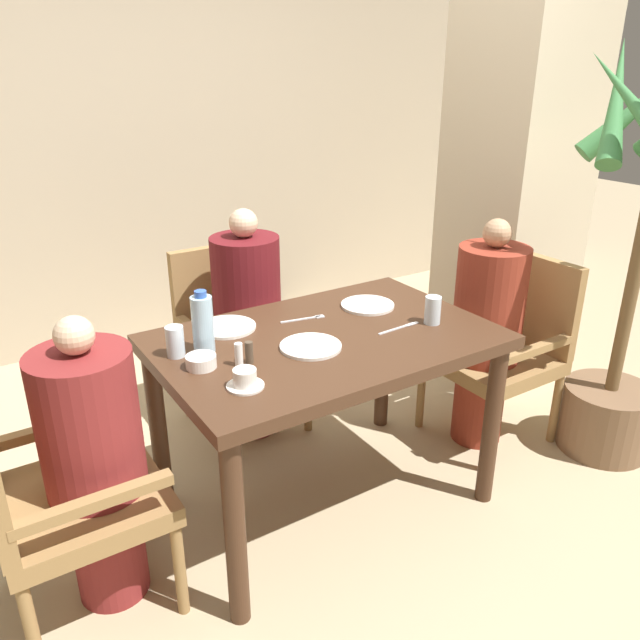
{
  "coord_description": "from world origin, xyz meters",
  "views": [
    {
      "loc": [
        -1.2,
        -1.82,
        1.74
      ],
      "look_at": [
        0.0,
        0.04,
        0.82
      ],
      "focal_mm": 35.0,
      "sensor_mm": 36.0,
      "label": 1
    }
  ],
  "objects_px": {
    "diner_in_left_chair": "(95,462)",
    "diner_in_far_chair": "(248,323)",
    "plate_main_right": "(227,327)",
    "plate_dessert_center": "(311,346)",
    "diner_in_right_chair": "(486,333)",
    "water_bottle": "(203,324)",
    "teacup_with_saucer": "(245,380)",
    "plate_main_left": "(368,305)",
    "potted_palm": "(628,308)",
    "glass_tall_mid": "(175,342)",
    "chair_far_side": "(236,331)",
    "chair_left_side": "(52,490)",
    "glass_tall_near": "(433,310)",
    "chair_right_side": "(505,342)",
    "bowl_small": "(201,362)"
  },
  "relations": [
    {
      "from": "diner_in_left_chair",
      "to": "glass_tall_near",
      "type": "relative_size",
      "value": 9.32
    },
    {
      "from": "chair_right_side",
      "to": "diner_in_right_chair",
      "type": "xyz_separation_m",
      "value": [
        -0.14,
        0.0,
        0.08
      ]
    },
    {
      "from": "teacup_with_saucer",
      "to": "plate_main_left",
      "type": "bearing_deg",
      "value": 25.3
    },
    {
      "from": "glass_tall_near",
      "to": "plate_main_left",
      "type": "bearing_deg",
      "value": 110.22
    },
    {
      "from": "potted_palm",
      "to": "plate_dessert_center",
      "type": "relative_size",
      "value": 8.19
    },
    {
      "from": "water_bottle",
      "to": "glass_tall_near",
      "type": "xyz_separation_m",
      "value": [
        0.87,
        -0.25,
        -0.05
      ]
    },
    {
      "from": "chair_left_side",
      "to": "teacup_with_saucer",
      "type": "height_order",
      "value": "chair_left_side"
    },
    {
      "from": "chair_left_side",
      "to": "plate_main_right",
      "type": "height_order",
      "value": "chair_left_side"
    },
    {
      "from": "chair_far_side",
      "to": "potted_palm",
      "type": "relative_size",
      "value": 0.48
    },
    {
      "from": "teacup_with_saucer",
      "to": "water_bottle",
      "type": "xyz_separation_m",
      "value": [
        -0.0,
        0.32,
        0.08
      ]
    },
    {
      "from": "diner_in_right_chair",
      "to": "teacup_with_saucer",
      "type": "relative_size",
      "value": 9.0
    },
    {
      "from": "chair_right_side",
      "to": "plate_main_right",
      "type": "bearing_deg",
      "value": 168.57
    },
    {
      "from": "water_bottle",
      "to": "glass_tall_mid",
      "type": "distance_m",
      "value": 0.11
    },
    {
      "from": "plate_dessert_center",
      "to": "plate_main_left",
      "type": "bearing_deg",
      "value": 27.49
    },
    {
      "from": "chair_left_side",
      "to": "chair_far_side",
      "type": "distance_m",
      "value": 1.32
    },
    {
      "from": "diner_in_far_chair",
      "to": "plate_main_right",
      "type": "relative_size",
      "value": 4.99
    },
    {
      "from": "plate_main_left",
      "to": "plate_dessert_center",
      "type": "height_order",
      "value": "same"
    },
    {
      "from": "diner_in_left_chair",
      "to": "plate_main_left",
      "type": "height_order",
      "value": "diner_in_left_chair"
    },
    {
      "from": "diner_in_left_chair",
      "to": "chair_far_side",
      "type": "bearing_deg",
      "value": 42.39
    },
    {
      "from": "chair_far_side",
      "to": "plate_main_left",
      "type": "bearing_deg",
      "value": -64.22
    },
    {
      "from": "chair_right_side",
      "to": "diner_in_right_chair",
      "type": "bearing_deg",
      "value": 180.0
    },
    {
      "from": "diner_in_left_chair",
      "to": "chair_far_side",
      "type": "distance_m",
      "value": 1.21
    },
    {
      "from": "chair_right_side",
      "to": "plate_main_right",
      "type": "distance_m",
      "value": 1.38
    },
    {
      "from": "diner_in_left_chair",
      "to": "plate_main_left",
      "type": "xyz_separation_m",
      "value": [
        1.21,
        0.16,
        0.24
      ]
    },
    {
      "from": "diner_in_left_chair",
      "to": "potted_palm",
      "type": "height_order",
      "value": "potted_palm"
    },
    {
      "from": "diner_in_left_chair",
      "to": "diner_in_far_chair",
      "type": "bearing_deg",
      "value": 37.05
    },
    {
      "from": "glass_tall_mid",
      "to": "chair_far_side",
      "type": "bearing_deg",
      "value": 51.21
    },
    {
      "from": "chair_left_side",
      "to": "chair_right_side",
      "type": "height_order",
      "value": "same"
    },
    {
      "from": "plate_main_left",
      "to": "diner_in_far_chair",
      "type": "bearing_deg",
      "value": 121.61
    },
    {
      "from": "chair_right_side",
      "to": "plate_main_right",
      "type": "xyz_separation_m",
      "value": [
        -1.33,
        0.27,
        0.29
      ]
    },
    {
      "from": "diner_in_far_chair",
      "to": "glass_tall_mid",
      "type": "distance_m",
      "value": 0.8
    },
    {
      "from": "diner_in_far_chair",
      "to": "bowl_small",
      "type": "xyz_separation_m",
      "value": [
        -0.5,
        -0.67,
        0.21
      ]
    },
    {
      "from": "glass_tall_near",
      "to": "glass_tall_mid",
      "type": "height_order",
      "value": "same"
    },
    {
      "from": "chair_right_side",
      "to": "plate_dessert_center",
      "type": "xyz_separation_m",
      "value": [
        -1.15,
        -0.06,
        0.29
      ]
    },
    {
      "from": "plate_main_right",
      "to": "teacup_with_saucer",
      "type": "distance_m",
      "value": 0.49
    },
    {
      "from": "diner_in_right_chair",
      "to": "plate_dessert_center",
      "type": "bearing_deg",
      "value": -176.49
    },
    {
      "from": "chair_right_side",
      "to": "chair_left_side",
      "type": "bearing_deg",
      "value": 180.0
    },
    {
      "from": "chair_left_side",
      "to": "diner_in_right_chair",
      "type": "relative_size",
      "value": 0.81
    },
    {
      "from": "plate_main_left",
      "to": "water_bottle",
      "type": "bearing_deg",
      "value": -177.02
    },
    {
      "from": "water_bottle",
      "to": "glass_tall_mid",
      "type": "bearing_deg",
      "value": 168.61
    },
    {
      "from": "potted_palm",
      "to": "plate_main_right",
      "type": "xyz_separation_m",
      "value": [
        -1.63,
        0.66,
        0.05
      ]
    },
    {
      "from": "diner_in_left_chair",
      "to": "plate_dessert_center",
      "type": "xyz_separation_m",
      "value": [
        0.79,
        -0.06,
        0.24
      ]
    },
    {
      "from": "chair_left_side",
      "to": "potted_palm",
      "type": "height_order",
      "value": "potted_palm"
    },
    {
      "from": "plate_main_right",
      "to": "plate_dessert_center",
      "type": "xyz_separation_m",
      "value": [
        0.18,
        -0.33,
        0.0
      ]
    },
    {
      "from": "diner_in_right_chair",
      "to": "water_bottle",
      "type": "bearing_deg",
      "value": 174.88
    },
    {
      "from": "chair_far_side",
      "to": "plate_main_left",
      "type": "relative_size",
      "value": 3.93
    },
    {
      "from": "teacup_with_saucer",
      "to": "plate_dessert_center",
      "type": "bearing_deg",
      "value": 22.39
    },
    {
      "from": "diner_in_right_chair",
      "to": "bowl_small",
      "type": "distance_m",
      "value": 1.42
    },
    {
      "from": "plate_dessert_center",
      "to": "glass_tall_near",
      "type": "relative_size",
      "value": 2.02
    },
    {
      "from": "plate_main_left",
      "to": "glass_tall_near",
      "type": "height_order",
      "value": "glass_tall_near"
    }
  ]
}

